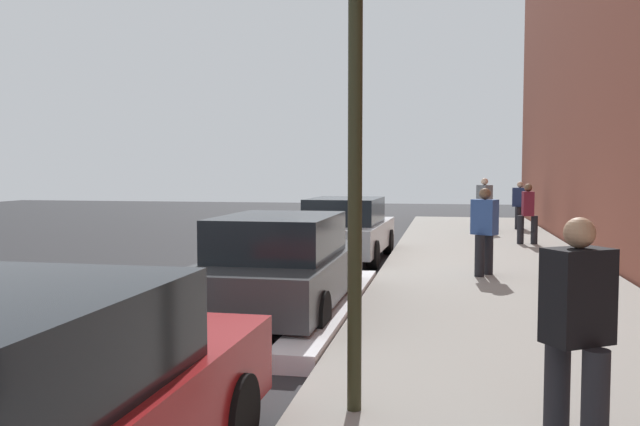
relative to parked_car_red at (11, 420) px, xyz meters
name	(u,v)px	position (x,y,z in m)	size (l,w,h in m)	color
ground_plane	(345,263)	(11.92, -0.10, -0.76)	(56.00, 56.00, 0.00)	#28282B
sidewalk	(490,264)	(11.92, -3.40, -0.68)	(28.00, 4.60, 0.15)	gray
lane_stripe_centre	(215,260)	(11.92, 3.10, -0.75)	(28.00, 0.14, 0.01)	gold
snow_bank_curb	(336,307)	(6.45, -0.80, -0.65)	(6.06, 0.56, 0.22)	white
parked_car_red	(11,420)	(0.00, 0.00, 0.00)	(4.41, 1.94, 1.51)	black
parked_car_charcoal	(282,265)	(6.29, 0.00, 0.00)	(4.58, 1.93, 1.51)	black
parked_car_silver	(346,229)	(12.44, -0.05, 0.00)	(4.45, 2.01, 1.51)	black
pedestrian_black_coat	(577,328)	(1.62, -3.34, 0.30)	(0.50, 0.54, 1.70)	black
pedestrian_navy_coat	(520,204)	(20.38, -4.90, 0.26)	(0.50, 0.52, 1.63)	black
pedestrian_blue_coat	(484,229)	(9.74, -3.14, 0.29)	(0.51, 0.54, 1.68)	black
pedestrian_grey_coat	(484,203)	(19.12, -3.64, 0.33)	(0.56, 0.52, 1.77)	black
pedestrian_burgundy_coat	(528,212)	(15.56, -4.61, 0.28)	(0.45, 0.55, 1.66)	black
traffic_light_pole	(356,69)	(2.18, -1.67, 2.25)	(0.35, 0.26, 4.21)	#2D2D19
rolling_suitcase	(486,223)	(19.51, -3.73, -0.35)	(0.34, 0.22, 0.86)	black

